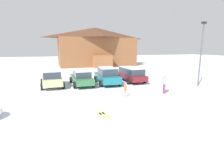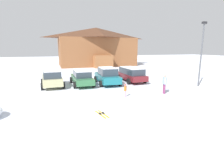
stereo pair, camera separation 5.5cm
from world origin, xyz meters
name	(u,v)px [view 1 (the left image)]	position (x,y,z in m)	size (l,w,h in m)	color
ground	(180,128)	(0.00, 0.00, 0.00)	(160.00, 160.00, 0.00)	silver
ski_lodge	(96,47)	(4.45, 31.82, 4.10)	(16.45, 11.04, 8.10)	brown
parked_beige_suv	(52,78)	(-5.45, 11.80, 0.90)	(2.19, 4.16, 1.67)	tan
parked_green_coupe	(82,78)	(-2.55, 11.55, 0.79)	(2.08, 4.71, 1.54)	#326D42
parked_teal_hatchback	(107,76)	(0.10, 11.25, 0.88)	(2.44, 4.77, 1.77)	#1B707C
parked_maroon_van	(131,74)	(3.12, 11.65, 0.87)	(2.18, 4.78, 1.61)	maroon
skier_adult_in_blue_parka	(164,83)	(3.28, 5.72, 0.94)	(0.35, 0.60, 1.67)	#7C365E
skier_child_in_orange_jacket	(125,90)	(-0.19, 5.93, 0.56)	(0.27, 0.28, 0.99)	#EEAECF
pair_of_skis	(102,114)	(-2.98, 2.99, 0.02)	(0.53, 1.37, 0.08)	gold
lamp_post	(201,51)	(8.34, 7.04, 3.44)	(0.44, 0.24, 6.18)	#515459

